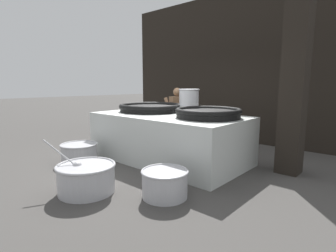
% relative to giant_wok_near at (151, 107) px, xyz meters
% --- Properties ---
extents(ground_plane, '(60.00, 60.00, 0.00)m').
position_rel_giant_wok_near_xyz_m(ground_plane, '(0.73, -0.21, -1.08)').
color(ground_plane, '#474442').
extents(back_wall, '(7.56, 0.24, 4.18)m').
position_rel_giant_wok_near_xyz_m(back_wall, '(0.73, 2.69, 1.01)').
color(back_wall, black).
rests_on(back_wall, ground_plane).
extents(support_pillar, '(0.40, 0.40, 4.18)m').
position_rel_giant_wok_near_xyz_m(support_pillar, '(2.98, 0.65, 1.01)').
color(support_pillar, black).
rests_on(support_pillar, ground_plane).
extents(hearth_platform, '(3.31, 1.74, 0.99)m').
position_rel_giant_wok_near_xyz_m(hearth_platform, '(0.73, -0.21, -0.59)').
color(hearth_platform, silver).
rests_on(hearth_platform, ground_plane).
extents(giant_wok_near, '(1.50, 1.50, 0.18)m').
position_rel_giant_wok_near_xyz_m(giant_wok_near, '(0.00, 0.00, 0.00)').
color(giant_wok_near, black).
rests_on(giant_wok_near, hearth_platform).
extents(giant_wok_far, '(1.27, 1.27, 0.19)m').
position_rel_giant_wok_near_xyz_m(giant_wok_far, '(1.67, -0.10, 0.00)').
color(giant_wok_far, black).
rests_on(giant_wok_far, hearth_platform).
extents(stock_pot, '(0.47, 0.47, 0.54)m').
position_rel_giant_wok_near_xyz_m(stock_pot, '(0.82, 0.41, 0.18)').
color(stock_pot, silver).
rests_on(stock_pot, hearth_platform).
extents(cook, '(0.37, 0.57, 1.54)m').
position_rel_giant_wok_near_xyz_m(cook, '(-0.02, 0.99, -0.25)').
color(cook, '#8C6647').
rests_on(cook, ground_plane).
extents(prep_bowl_vegetables, '(1.07, 0.89, 0.79)m').
position_rel_giant_wok_near_xyz_m(prep_bowl_vegetables, '(0.97, -2.34, -0.84)').
color(prep_bowl_vegetables, '#B7B7BC').
rests_on(prep_bowl_vegetables, ground_plane).
extents(prep_bowl_meat, '(0.76, 0.76, 0.41)m').
position_rel_giant_wok_near_xyz_m(prep_bowl_meat, '(-0.49, -1.63, -0.86)').
color(prep_bowl_meat, '#B7B7BC').
rests_on(prep_bowl_meat, ground_plane).
extents(prep_bowl_extra, '(0.70, 0.70, 0.40)m').
position_rel_giant_wok_near_xyz_m(prep_bowl_extra, '(1.98, -1.68, -0.86)').
color(prep_bowl_extra, '#B7B7BC').
rests_on(prep_bowl_extra, ground_plane).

